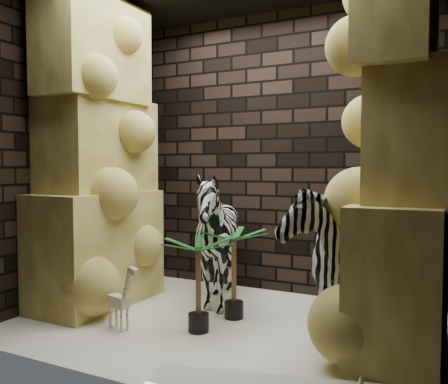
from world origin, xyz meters
The scene contains 11 objects.
floor centered at (0.00, 0.00, 0.00)m, with size 3.50×3.50×0.00m, color white.
wall_back centered at (0.00, 1.25, 1.50)m, with size 3.50×3.50×0.00m, color black.
wall_front centered at (0.00, -1.25, 1.50)m, with size 3.50×3.50×0.00m, color black.
wall_left centered at (-1.75, 0.00, 1.50)m, with size 3.00×3.00×0.00m, color black.
rock_pillar_left centered at (-1.40, 0.00, 1.50)m, with size 0.68×1.30×3.00m, color #E3D57A, non-canonical shape.
rock_pillar_right centered at (1.42, 0.00, 1.50)m, with size 0.58×1.25×3.00m, color #E3D57A, non-canonical shape.
zebra_right centered at (0.77, 0.20, 0.72)m, with size 0.65×1.21×1.43m, color white.
zebra_left centered at (-0.31, 0.44, 0.58)m, with size 1.04×1.29×1.17m, color white.
giraffe_toy centered at (-0.73, -0.49, 0.30)m, with size 0.31×0.10×0.60m, color beige, non-canonical shape.
palm_front centered at (0.00, 0.20, 0.40)m, with size 0.36×0.36×0.81m, color #16470F, non-canonical shape.
palm_back centered at (-0.11, -0.24, 0.39)m, with size 0.36×0.36×0.78m, color #16470F, non-canonical shape.
Camera 1 is at (1.81, -3.51, 1.34)m, focal length 37.65 mm.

